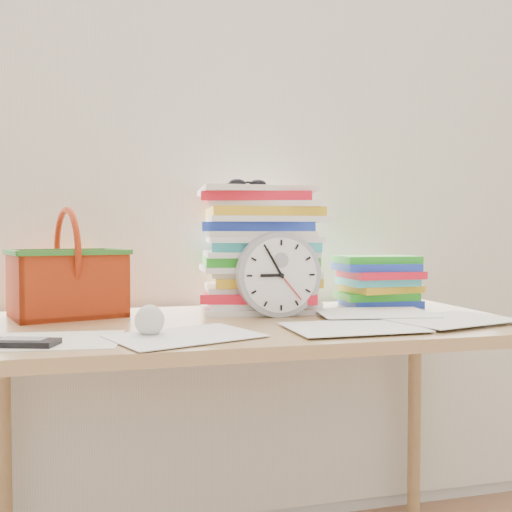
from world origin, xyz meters
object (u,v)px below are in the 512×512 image
object	(u,v)px
desk	(250,349)
calculator	(23,343)
book_stack	(378,281)
basket	(67,263)
clock	(278,275)
paper_stack	(261,249)

from	to	relation	value
desk	calculator	world-z (taller)	calculator
book_stack	desk	bearing A→B (deg)	-157.35
book_stack	basket	xyz separation A→B (m)	(-0.92, 0.01, 0.07)
calculator	book_stack	bearing A→B (deg)	40.72
desk	book_stack	world-z (taller)	book_stack
clock	book_stack	distance (m)	0.39
desk	basket	distance (m)	0.55
desk	clock	xyz separation A→B (m)	(0.09, 0.06, 0.19)
clock	paper_stack	bearing A→B (deg)	94.09
calculator	basket	bearing A→B (deg)	100.51
book_stack	calculator	size ratio (longest dim) A/B	1.99
desk	book_stack	distance (m)	0.52
book_stack	basket	bearing A→B (deg)	179.29
desk	paper_stack	world-z (taller)	paper_stack
paper_stack	basket	distance (m)	0.55
desk	calculator	size ratio (longest dim) A/B	10.44
book_stack	calculator	world-z (taller)	book_stack
paper_stack	calculator	world-z (taller)	paper_stack
desk	book_stack	bearing A→B (deg)	22.65
basket	calculator	size ratio (longest dim) A/B	2.17
clock	basket	distance (m)	0.58
basket	clock	bearing A→B (deg)	-32.19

